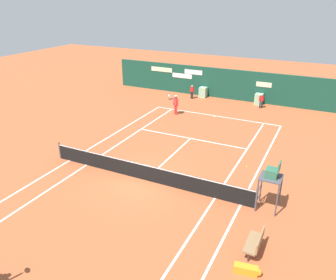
{
  "coord_description": "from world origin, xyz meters",
  "views": [
    {
      "loc": [
        8.18,
        -13.78,
        9.36
      ],
      "look_at": [
        -0.49,
        3.81,
        0.8
      ],
      "focal_mm": 36.05,
      "sensor_mm": 36.0,
      "label": 1
    }
  ],
  "objects_px": {
    "player_bench": "(256,242)",
    "tennis_ball_near_service_line": "(247,166)",
    "player_on_baseline": "(175,103)",
    "ball_kid_centre_post": "(261,100)",
    "tennis_ball_mid_court": "(162,127)",
    "umpire_chair": "(271,177)",
    "ball_kid_left_post": "(192,91)",
    "equipment_bag": "(248,270)",
    "tennis_ball_by_sideline": "(196,142)"
  },
  "relations": [
    {
      "from": "ball_kid_left_post",
      "to": "tennis_ball_by_sideline",
      "type": "bearing_deg",
      "value": 123.74
    },
    {
      "from": "player_on_baseline",
      "to": "tennis_ball_mid_court",
      "type": "height_order",
      "value": "player_on_baseline"
    },
    {
      "from": "player_on_baseline",
      "to": "tennis_ball_near_service_line",
      "type": "bearing_deg",
      "value": 160.84
    },
    {
      "from": "equipment_bag",
      "to": "player_on_baseline",
      "type": "height_order",
      "value": "player_on_baseline"
    },
    {
      "from": "ball_kid_centre_post",
      "to": "tennis_ball_mid_court",
      "type": "distance_m",
      "value": 9.84
    },
    {
      "from": "tennis_ball_near_service_line",
      "to": "player_bench",
      "type": "bearing_deg",
      "value": -73.65
    },
    {
      "from": "ball_kid_centre_post",
      "to": "tennis_ball_by_sideline",
      "type": "bearing_deg",
      "value": 77.21
    },
    {
      "from": "player_on_baseline",
      "to": "ball_kid_left_post",
      "type": "bearing_deg",
      "value": -62.44
    },
    {
      "from": "player_bench",
      "to": "equipment_bag",
      "type": "relative_size",
      "value": 1.34
    },
    {
      "from": "player_bench",
      "to": "player_on_baseline",
      "type": "xyz_separation_m",
      "value": [
        -9.76,
        13.52,
        0.48
      ]
    },
    {
      "from": "player_on_baseline",
      "to": "ball_kid_left_post",
      "type": "xyz_separation_m",
      "value": [
        -0.53,
        4.88,
        -0.23
      ]
    },
    {
      "from": "equipment_bag",
      "to": "tennis_ball_near_service_line",
      "type": "height_order",
      "value": "equipment_bag"
    },
    {
      "from": "tennis_ball_mid_court",
      "to": "tennis_ball_by_sideline",
      "type": "relative_size",
      "value": 1.0
    },
    {
      "from": "player_on_baseline",
      "to": "ball_kid_centre_post",
      "type": "distance_m",
      "value": 7.78
    },
    {
      "from": "player_bench",
      "to": "umpire_chair",
      "type": "bearing_deg",
      "value": 2.4
    },
    {
      "from": "umpire_chair",
      "to": "ball_kid_centre_post",
      "type": "relative_size",
      "value": 1.96
    },
    {
      "from": "equipment_bag",
      "to": "tennis_ball_by_sideline",
      "type": "height_order",
      "value": "equipment_bag"
    },
    {
      "from": "umpire_chair",
      "to": "player_on_baseline",
      "type": "distance_m",
      "value": 14.13
    },
    {
      "from": "tennis_ball_mid_court",
      "to": "player_bench",
      "type": "bearing_deg",
      "value": -47.93
    },
    {
      "from": "tennis_ball_mid_court",
      "to": "umpire_chair",
      "type": "bearing_deg",
      "value": -37.89
    },
    {
      "from": "tennis_ball_mid_court",
      "to": "equipment_bag",
      "type": "bearing_deg",
      "value": -50.88
    },
    {
      "from": "player_bench",
      "to": "ball_kid_left_post",
      "type": "distance_m",
      "value": 21.08
    },
    {
      "from": "umpire_chair",
      "to": "ball_kid_left_post",
      "type": "height_order",
      "value": "umpire_chair"
    },
    {
      "from": "umpire_chair",
      "to": "ball_kid_centre_post",
      "type": "bearing_deg",
      "value": 13.22
    },
    {
      "from": "player_on_baseline",
      "to": "tennis_ball_mid_court",
      "type": "xyz_separation_m",
      "value": [
        0.37,
        -3.12,
        -0.95
      ]
    },
    {
      "from": "player_on_baseline",
      "to": "ball_kid_left_post",
      "type": "relative_size",
      "value": 1.42
    },
    {
      "from": "ball_kid_centre_post",
      "to": "umpire_chair",
      "type": "bearing_deg",
      "value": 103.94
    },
    {
      "from": "player_bench",
      "to": "tennis_ball_mid_court",
      "type": "height_order",
      "value": "player_bench"
    },
    {
      "from": "umpire_chair",
      "to": "player_bench",
      "type": "relative_size",
      "value": 1.85
    },
    {
      "from": "umpire_chair",
      "to": "player_bench",
      "type": "distance_m",
      "value": 3.42
    },
    {
      "from": "player_bench",
      "to": "tennis_ball_near_service_line",
      "type": "distance_m",
      "value": 7.22
    },
    {
      "from": "player_bench",
      "to": "tennis_ball_near_service_line",
      "type": "height_order",
      "value": "player_bench"
    },
    {
      "from": "ball_kid_centre_post",
      "to": "tennis_ball_mid_court",
      "type": "bearing_deg",
      "value": 55.33
    },
    {
      "from": "tennis_ball_mid_court",
      "to": "ball_kid_centre_post",
      "type": "bearing_deg",
      "value": 54.61
    },
    {
      "from": "umpire_chair",
      "to": "tennis_ball_mid_court",
      "type": "distance_m",
      "value": 11.85
    },
    {
      "from": "ball_kid_left_post",
      "to": "tennis_ball_mid_court",
      "type": "xyz_separation_m",
      "value": [
        0.9,
        -8.0,
        -0.72
      ]
    },
    {
      "from": "umpire_chair",
      "to": "player_bench",
      "type": "xyz_separation_m",
      "value": [
        0.13,
        -3.2,
        -1.21
      ]
    },
    {
      "from": "umpire_chair",
      "to": "equipment_bag",
      "type": "distance_m",
      "value": 4.67
    },
    {
      "from": "tennis_ball_near_service_line",
      "to": "tennis_ball_mid_court",
      "type": "bearing_deg",
      "value": 154.66
    },
    {
      "from": "tennis_ball_near_service_line",
      "to": "tennis_ball_by_sideline",
      "type": "xyz_separation_m",
      "value": [
        -3.96,
        1.95,
        0.0
      ]
    },
    {
      "from": "player_on_baseline",
      "to": "umpire_chair",
      "type": "bearing_deg",
      "value": 154.35
    },
    {
      "from": "player_on_baseline",
      "to": "tennis_ball_mid_court",
      "type": "relative_size",
      "value": 27.37
    },
    {
      "from": "player_on_baseline",
      "to": "ball_kid_centre_post",
      "type": "height_order",
      "value": "player_on_baseline"
    },
    {
      "from": "player_bench",
      "to": "tennis_ball_mid_court",
      "type": "xyz_separation_m",
      "value": [
        -9.39,
        10.4,
        -0.47
      ]
    },
    {
      "from": "ball_kid_centre_post",
      "to": "player_bench",
      "type": "bearing_deg",
      "value": 102.11
    },
    {
      "from": "equipment_bag",
      "to": "ball_kid_centre_post",
      "type": "relative_size",
      "value": 0.79
    },
    {
      "from": "equipment_bag",
      "to": "ball_kid_left_post",
      "type": "relative_size",
      "value": 0.78
    },
    {
      "from": "ball_kid_centre_post",
      "to": "tennis_ball_by_sideline",
      "type": "distance_m",
      "value": 9.83
    },
    {
      "from": "player_bench",
      "to": "equipment_bag",
      "type": "height_order",
      "value": "player_bench"
    },
    {
      "from": "player_on_baseline",
      "to": "tennis_ball_near_service_line",
      "type": "height_order",
      "value": "player_on_baseline"
    }
  ]
}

